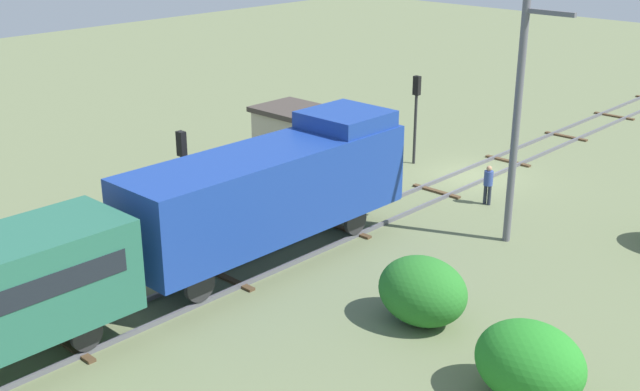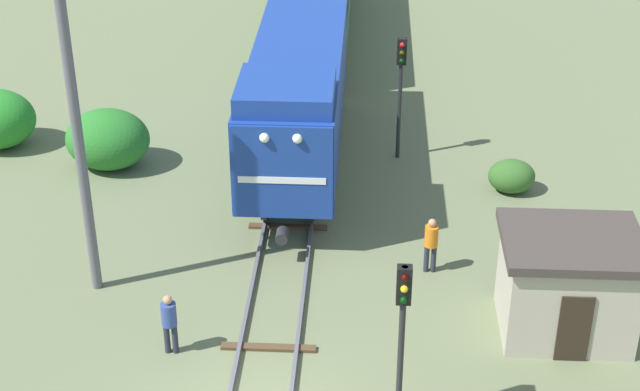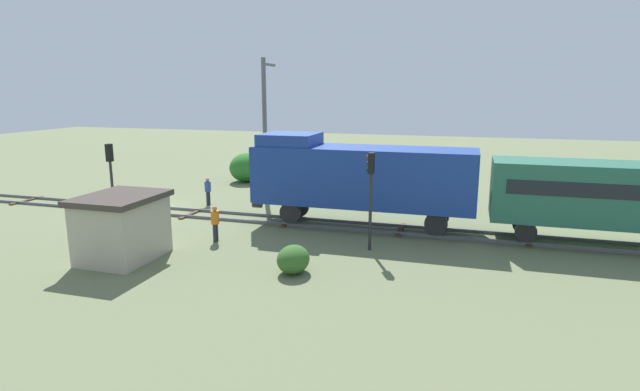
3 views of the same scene
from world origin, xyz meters
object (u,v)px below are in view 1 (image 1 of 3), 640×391
at_px(catenary_mast, 518,119).
at_px(worker_by_signal, 307,170).
at_px(locomotive, 274,187).
at_px(worker_near_track, 488,182).
at_px(relay_hut, 294,135).
at_px(traffic_signal_mid, 183,167).
at_px(traffic_signal_near, 416,103).

bearing_deg(catenary_mast, worker_by_signal, 7.90).
xyz_separation_m(locomotive, worker_near_track, (-2.40, -9.95, -1.78)).
height_order(locomotive, worker_by_signal, locomotive).
height_order(worker_near_track, relay_hut, relay_hut).
bearing_deg(worker_by_signal, worker_near_track, -59.48).
distance_m(traffic_signal_mid, relay_hut, 10.62).
distance_m(traffic_signal_near, worker_near_track, 6.39).
bearing_deg(traffic_signal_mid, worker_by_signal, -83.62).
bearing_deg(traffic_signal_near, worker_by_signal, 81.11).
distance_m(traffic_signal_near, relay_hut, 6.00).
bearing_deg(worker_near_track, traffic_signal_mid, -111.54).
xyz_separation_m(traffic_signal_mid, catenary_mast, (-8.46, -8.43, 1.69)).
height_order(worker_near_track, catenary_mast, catenary_mast).
bearing_deg(relay_hut, traffic_signal_near, -137.94).
bearing_deg(locomotive, relay_hut, -48.30).
bearing_deg(traffic_signal_mid, locomotive, -159.84).
bearing_deg(locomotive, worker_by_signal, -54.56).
bearing_deg(relay_hut, worker_by_signal, 142.67).
bearing_deg(catenary_mast, traffic_signal_near, -31.77).
relative_size(traffic_signal_near, relay_hut, 1.22).
distance_m(traffic_signal_mid, worker_by_signal, 7.47).
height_order(locomotive, catenary_mast, catenary_mast).
xyz_separation_m(traffic_signal_mid, worker_by_signal, (0.80, -7.15, -2.01)).
relative_size(traffic_signal_near, worker_near_track, 2.52).
bearing_deg(traffic_signal_near, relay_hut, 42.06).
height_order(traffic_signal_near, worker_by_signal, traffic_signal_near).
bearing_deg(catenary_mast, relay_hut, -5.60).
relative_size(worker_near_track, relay_hut, 0.49).
bearing_deg(locomotive, traffic_signal_near, -75.42).
distance_m(traffic_signal_near, catenary_mast, 9.86).
height_order(traffic_signal_mid, catenary_mast, catenary_mast).
bearing_deg(traffic_signal_near, catenary_mast, 148.23).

